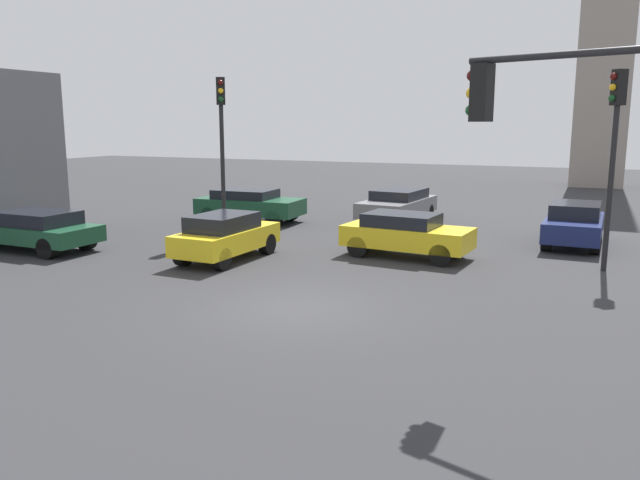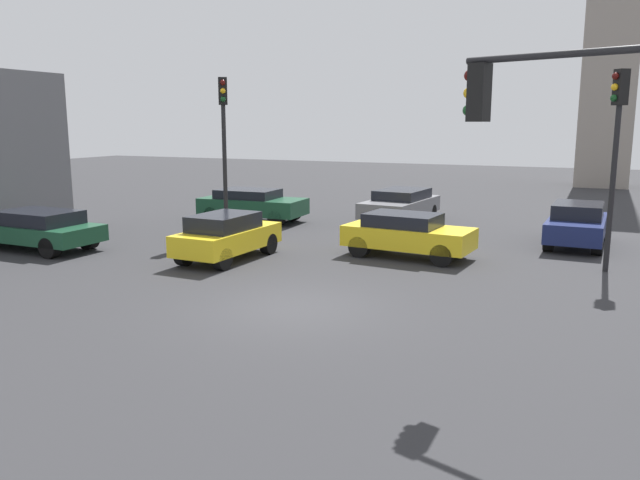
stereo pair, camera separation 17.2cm
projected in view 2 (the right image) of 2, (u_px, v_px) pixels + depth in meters
The scene contains 10 objects.
ground_plane at pixel (295, 308), 15.07m from camera, with size 105.50×105.50×0.00m, color #2D2D30.
traffic_light_0 at pixel (224, 129), 23.62m from camera, with size 0.44×0.49×5.99m.
traffic_light_1 at pixel (616, 134), 17.98m from camera, with size 0.48×0.45×5.83m.
traffic_light_2 at pixel (579, 142), 9.98m from camera, with size 3.66×1.37×5.70m.
car_0 at pixel (407, 234), 20.55m from camera, with size 4.26×2.17×1.44m.
car_1 at pixel (36, 228), 21.80m from camera, with size 4.83×2.11×1.37m.
car_2 at pixel (577, 224), 22.49m from camera, with size 1.97×4.23×1.51m.
car_4 at pixel (400, 204), 28.04m from camera, with size 2.53×4.85×1.42m.
car_5 at pixel (252, 204), 27.95m from camera, with size 4.68×2.25×1.44m.
car_6 at pixel (227, 235), 20.16m from camera, with size 1.86×4.00×1.50m.
Camera 2 is at (6.51, -12.98, 4.36)m, focal length 35.41 mm.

